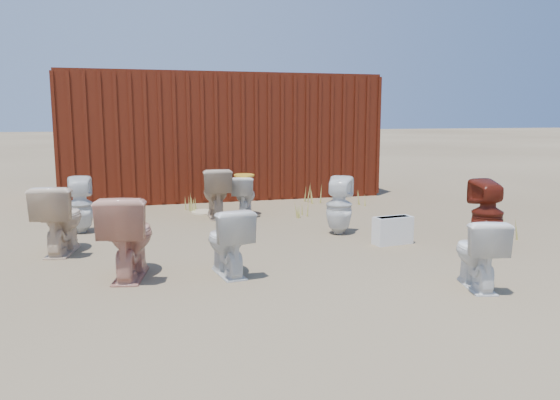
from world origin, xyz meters
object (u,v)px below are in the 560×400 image
object	(u,v)px
toilet_back_yellowlid	(244,196)
toilet_front_c	(478,253)
toilet_back_beige_right	(216,193)
loose_tank	(393,230)
toilet_front_maroon	(487,214)
toilet_front_a	(228,241)
toilet_back_beige_left	(60,219)
toilet_back_e	(339,205)
shipping_container	(219,135)
toilet_back_a	(80,205)
toilet_front_pink	(128,236)

from	to	relation	value
toilet_back_yellowlid	toilet_front_c	bearing A→B (deg)	127.05
toilet_front_c	toilet_back_beige_right	size ratio (longest dim) A/B	0.85
toilet_back_yellowlid	loose_tank	size ratio (longest dim) A/B	1.29
toilet_front_c	toilet_front_maroon	size ratio (longest dim) A/B	0.81
toilet_front_a	loose_tank	size ratio (longest dim) A/B	1.40
toilet_back_beige_left	toilet_back_e	bearing A→B (deg)	-167.89
toilet_back_beige_left	toilet_back_beige_right	size ratio (longest dim) A/B	1.04
shipping_container	loose_tank	xyz separation A→B (m)	(1.35, -5.08, -1.02)
toilet_back_yellowlid	toilet_back_a	bearing A→B (deg)	35.54
shipping_container	toilet_front_a	size ratio (longest dim) A/B	8.58
toilet_front_a	toilet_back_a	size ratio (longest dim) A/B	0.90
toilet_back_a	toilet_back_yellowlid	size ratio (longest dim) A/B	1.21
toilet_front_pink	loose_tank	distance (m)	3.28
toilet_back_yellowlid	toilet_front_pink	bearing A→B (deg)	78.60
shipping_container	toilet_back_a	bearing A→B (deg)	-127.10
shipping_container	toilet_front_maroon	distance (m)	6.08
toilet_back_a	toilet_back_yellowlid	world-z (taller)	toilet_back_a
toilet_front_a	toilet_back_yellowlid	distance (m)	3.33
toilet_front_pink	toilet_front_c	xyz separation A→B (m)	(3.16, -1.25, -0.09)
toilet_back_e	loose_tank	xyz separation A→B (m)	(0.44, -0.73, -0.22)
toilet_back_beige_left	toilet_back_yellowlid	size ratio (longest dim) A/B	1.27
toilet_front_c	toilet_back_e	bearing A→B (deg)	-67.03
shipping_container	loose_tank	bearing A→B (deg)	-75.12
toilet_front_maroon	toilet_back_e	world-z (taller)	toilet_front_maroon
toilet_front_maroon	loose_tank	world-z (taller)	toilet_front_maroon
toilet_front_c	toilet_front_maroon	distance (m)	1.74
toilet_front_a	toilet_back_e	bearing A→B (deg)	-148.79
toilet_front_a	toilet_back_beige_left	size ratio (longest dim) A/B	0.85
toilet_front_a	toilet_back_a	bearing A→B (deg)	-65.64
toilet_front_pink	toilet_back_a	world-z (taller)	toilet_front_pink
toilet_back_a	toilet_back_beige_left	distance (m)	1.12
toilet_front_maroon	shipping_container	bearing A→B (deg)	-63.16
shipping_container	toilet_back_yellowlid	bearing A→B (deg)	-90.85
shipping_container	toilet_front_maroon	xyz separation A→B (m)	(2.38, -5.54, -0.78)
toilet_front_pink	toilet_back_beige_left	world-z (taller)	toilet_front_pink
shipping_container	toilet_back_beige_right	distance (m)	2.83
toilet_front_pink	toilet_back_yellowlid	bearing A→B (deg)	-109.53
shipping_container	toilet_back_beige_right	world-z (taller)	shipping_container
shipping_container	toilet_back_beige_right	size ratio (longest dim) A/B	7.58
shipping_container	toilet_back_beige_right	xyz separation A→B (m)	(-0.51, -2.66, -0.80)
toilet_front_pink	toilet_back_beige_right	world-z (taller)	toilet_front_pink
toilet_back_a	toilet_back_e	distance (m)	3.57
shipping_container	toilet_back_e	world-z (taller)	shipping_container
shipping_container	toilet_back_yellowlid	xyz separation A→B (m)	(-0.04, -2.61, -0.88)
toilet_front_pink	toilet_back_yellowlid	xyz separation A→B (m)	(1.83, 3.03, -0.10)
toilet_back_yellowlid	toilet_front_a	bearing A→B (deg)	94.80
toilet_back_beige_right	toilet_back_yellowlid	xyz separation A→B (m)	(0.48, 0.05, -0.07)
toilet_front_c	toilet_back_beige_left	xyz separation A→B (m)	(-3.93, 2.48, 0.07)
toilet_back_beige_left	loose_tank	xyz separation A→B (m)	(3.99, -0.66, -0.23)
toilet_front_pink	toilet_back_beige_right	xyz separation A→B (m)	(1.36, 2.98, -0.03)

